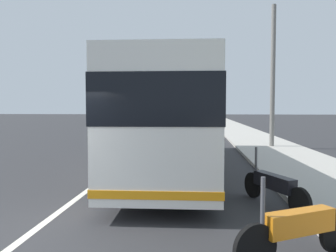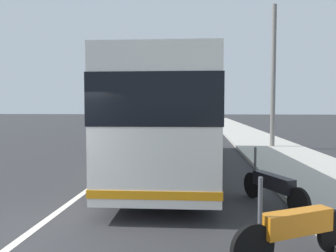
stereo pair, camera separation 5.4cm
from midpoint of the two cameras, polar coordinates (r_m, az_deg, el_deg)
sidewalk_curb at (r=15.33m, az=19.60°, el=-5.08°), size 110.00×3.60×0.14m
lane_divider_line at (r=15.14m, az=-6.24°, el=-5.27°), size 110.00×0.16×0.01m
coach_bus at (r=12.24m, az=0.62°, el=1.87°), size 12.49×2.84×3.43m
motorcycle_by_tree at (r=5.30m, az=21.02°, el=-16.09°), size 1.10×1.96×1.28m
motorcycle_mid_row at (r=7.93m, az=17.34°, el=-9.69°), size 2.10×1.01×1.26m
car_ahead_same_lane at (r=39.43m, az=3.52°, el=0.93°), size 4.10×1.88×1.48m
car_far_distant at (r=35.76m, az=-3.30°, el=0.68°), size 4.51×1.86×1.49m
car_behind_bus at (r=55.41m, az=4.44°, el=1.57°), size 4.38×1.97×1.53m
car_oncoming at (r=62.04m, az=0.69°, el=1.74°), size 4.22×2.13×1.53m
utility_pole at (r=18.98m, az=17.31°, el=7.91°), size 0.24×0.24×7.68m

